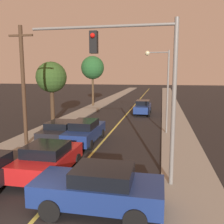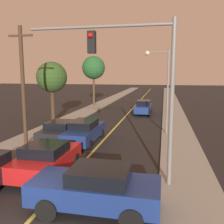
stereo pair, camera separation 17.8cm
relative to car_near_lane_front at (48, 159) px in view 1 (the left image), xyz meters
The scene contains 13 objects.
road_surface 31.76m from the car_near_lane_front, 87.95° to the left, with size 8.10×80.00×0.01m.
sidewalk_left 32.01m from the car_near_lane_front, 97.48° to the left, with size 2.50×80.00×0.12m.
sidewalk_right 32.39m from the car_near_lane_front, 78.53° to the left, with size 2.50×80.00×0.12m.
car_near_lane_front is the anchor object (origin of this frame).
car_near_lane_second 5.68m from the car_near_lane_front, 90.00° to the left, with size 1.85×4.95×1.58m.
car_outer_lane_second 6.10m from the car_near_lane_front, 106.99° to the left, with size 1.99×4.44×1.43m.
car_far_oncoming 18.94m from the car_near_lane_front, 81.01° to the left, with size 1.85×4.76×1.62m.
car_crossing_right 4.01m from the car_near_lane_front, 39.45° to the right, with size 4.43×2.00×1.60m.
traffic_signal_mast 5.75m from the car_near_lane_front, ahead, with size 6.10×0.42×6.75m.
streetlamp_right 11.15m from the car_near_lane_front, 61.40° to the left, with size 1.86×0.36×6.34m.
utility_pole_left 6.30m from the car_near_lane_front, 130.69° to the left, with size 1.60×0.24×7.52m.
tree_left_near 13.03m from the car_near_lane_front, 113.64° to the left, with size 2.84×2.84×5.70m.
tree_left_far 25.21m from the car_near_lane_front, 100.84° to the left, with size 3.26×3.26×7.06m.
Camera 1 is at (3.97, -6.07, 4.73)m, focal length 40.00 mm.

